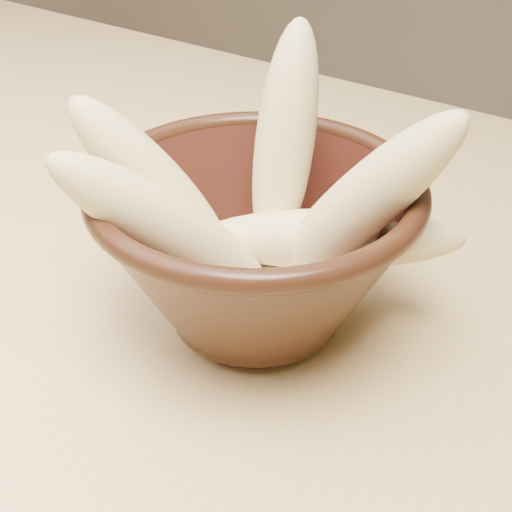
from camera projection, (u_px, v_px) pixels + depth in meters
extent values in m
cube|color=tan|center=(30.00, 227.00, 0.59)|extent=(1.20, 0.80, 0.04)
cylinder|color=tan|center=(16.00, 231.00, 1.29)|extent=(0.05, 0.05, 0.71)
cylinder|color=black|center=(256.00, 316.00, 0.45)|extent=(0.08, 0.08, 0.01)
cylinder|color=black|center=(256.00, 291.00, 0.44)|extent=(0.08, 0.08, 0.01)
torus|color=black|center=(256.00, 187.00, 0.40)|extent=(0.19, 0.19, 0.01)
cylinder|color=beige|center=(256.00, 279.00, 0.44)|extent=(0.11, 0.11, 0.02)
ellipsoid|color=#D9C580|center=(285.00, 142.00, 0.43)|extent=(0.05, 0.08, 0.15)
ellipsoid|color=#D9C580|center=(154.00, 184.00, 0.42)|extent=(0.11, 0.09, 0.13)
ellipsoid|color=#D9C580|center=(363.00, 202.00, 0.39)|extent=(0.13, 0.06, 0.14)
ellipsoid|color=#D9C580|center=(328.00, 239.00, 0.42)|extent=(0.16, 0.11, 0.05)
ellipsoid|color=#D9C580|center=(166.00, 225.00, 0.38)|extent=(0.11, 0.13, 0.13)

